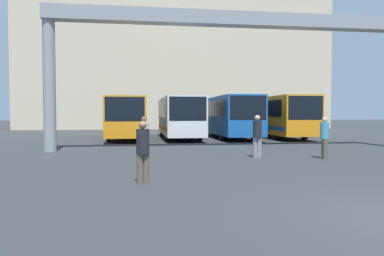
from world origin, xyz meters
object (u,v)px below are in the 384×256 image
object	(u,v)px
bus_slot_0	(127,116)
pedestrian_near_right	(144,137)
bus_slot_3	(273,114)
pedestrian_mid_left	(143,150)
bus_slot_2	(228,115)
pedestrian_mid_right	(324,137)
pedestrian_far_center	(257,135)
bus_slot_1	(179,115)

from	to	relation	value
bus_slot_0	pedestrian_near_right	world-z (taller)	bus_slot_0
bus_slot_3	pedestrian_mid_left	xyz separation A→B (m)	(-10.55, -18.56, -0.91)
bus_slot_2	pedestrian_mid_right	size ratio (longest dim) A/B	6.36
pedestrian_mid_right	bus_slot_2	bearing A→B (deg)	12.69
pedestrian_mid_left	pedestrian_near_right	xyz separation A→B (m)	(0.12, 5.05, 0.05)
bus_slot_3	pedestrian_far_center	xyz separation A→B (m)	(-5.69, -13.40, -0.84)
bus_slot_0	bus_slot_3	size ratio (longest dim) A/B	0.94
pedestrian_far_center	pedestrian_near_right	world-z (taller)	pedestrian_far_center
pedestrian_near_right	bus_slot_1	bearing A→B (deg)	89.13
pedestrian_mid_left	pedestrian_far_center	size ratio (longest dim) A/B	0.93
bus_slot_2	pedestrian_far_center	distance (m)	13.20
bus_slot_1	pedestrian_near_right	world-z (taller)	bus_slot_1
bus_slot_3	bus_slot_2	bearing A→B (deg)	-174.63
pedestrian_near_right	pedestrian_mid_right	bearing A→B (deg)	6.78
bus_slot_1	pedestrian_near_right	xyz separation A→B (m)	(-2.79, -12.70, -0.80)
bus_slot_3	pedestrian_mid_right	bearing A→B (deg)	-102.19
pedestrian_mid_right	pedestrian_far_center	xyz separation A→B (m)	(-2.64, 0.73, 0.04)
pedestrian_near_right	bus_slot_0	bearing A→B (deg)	105.99
bus_slot_0	bus_slot_3	xyz separation A→B (m)	(11.46, 0.34, 0.07)
bus_slot_0	pedestrian_mid_left	size ratio (longest dim) A/B	6.59
bus_slot_1	pedestrian_mid_left	distance (m)	18.01
bus_slot_3	pedestrian_mid_left	world-z (taller)	bus_slot_3
pedestrian_far_center	pedestrian_near_right	distance (m)	4.75
bus_slot_2	pedestrian_near_right	size ratio (longest dim) A/B	6.25
bus_slot_2	pedestrian_mid_left	size ratio (longest dim) A/B	6.57
bus_slot_1	pedestrian_far_center	world-z (taller)	bus_slot_1
bus_slot_0	pedestrian_mid_left	distance (m)	18.26
bus_slot_0	bus_slot_2	xyz separation A→B (m)	(7.64, -0.02, 0.07)
pedestrian_near_right	pedestrian_mid_left	bearing A→B (deg)	-79.78
bus_slot_1	bus_slot_2	world-z (taller)	bus_slot_2
pedestrian_mid_left	bus_slot_3	bearing A→B (deg)	-131.86
pedestrian_far_center	bus_slot_0	bearing A→B (deg)	128.37
pedestrian_near_right	pedestrian_far_center	bearing A→B (deg)	12.93
bus_slot_0	bus_slot_1	size ratio (longest dim) A/B	1.09
bus_slot_1	pedestrian_mid_right	xyz separation A→B (m)	(4.59, -13.32, -0.82)
bus_slot_0	bus_slot_1	xyz separation A→B (m)	(3.82, -0.47, 0.02)
bus_slot_1	bus_slot_2	distance (m)	3.85
pedestrian_mid_left	pedestrian_near_right	size ratio (longest dim) A/B	0.95
pedestrian_mid_left	pedestrian_mid_right	world-z (taller)	pedestrian_mid_right
bus_slot_0	bus_slot_3	distance (m)	11.47
bus_slot_3	pedestrian_mid_left	distance (m)	21.37
pedestrian_far_center	bus_slot_2	bearing A→B (deg)	96.35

